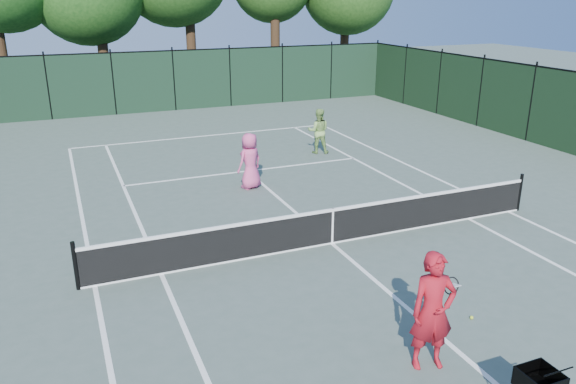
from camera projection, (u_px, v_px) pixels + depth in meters
name	position (u px, v px, depth m)	size (l,w,h in m)	color
ground	(332.00, 244.00, 13.59)	(90.00, 90.00, 0.00)	#48584F
sideline_doubles_left	(95.00, 286.00, 11.60)	(0.10, 23.77, 0.01)	white
sideline_doubles_right	(508.00, 212.00, 15.57)	(0.10, 23.77, 0.01)	white
sideline_singles_left	(161.00, 274.00, 12.09)	(0.10, 23.77, 0.01)	white
sideline_singles_right	(469.00, 219.00, 15.08)	(0.10, 23.77, 0.01)	white
baseline_far	(206.00, 136.00, 23.93)	(10.97, 0.10, 0.01)	white
service_line_far	(247.00, 171.00, 19.16)	(8.23, 0.10, 0.01)	white
center_service_line	(332.00, 243.00, 13.58)	(0.10, 12.80, 0.01)	white
tennis_net	(332.00, 225.00, 13.43)	(11.69, 0.09, 1.06)	black
fence_far	(174.00, 81.00, 28.76)	(24.00, 0.05, 3.00)	black
coach	(433.00, 311.00, 8.81)	(1.08, 0.63, 1.99)	maroon
player_pink	(250.00, 161.00, 17.22)	(1.00, 0.84, 1.74)	#D64B86
player_green	(318.00, 131.00, 21.10)	(1.01, 0.92, 1.69)	#85B058
ball_hopper	(540.00, 381.00, 7.52)	(0.57, 0.57, 0.95)	black
loose_ball_midcourt	(472.00, 318.00, 10.41)	(0.07, 0.07, 0.07)	#B9D22B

